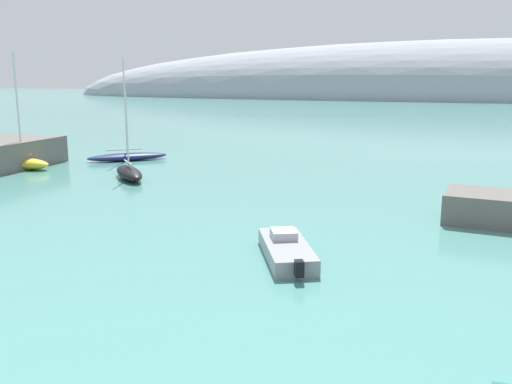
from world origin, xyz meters
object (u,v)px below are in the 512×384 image
sailboat_navy_near_shore (128,156)px  sailboat_yellow_mid_mooring (22,162)px  motorboat_grey_foreground (286,250)px  sailboat_black_outer_mooring (129,173)px

sailboat_navy_near_shore → sailboat_yellow_mid_mooring: bearing=-171.0°
motorboat_grey_foreground → sailboat_black_outer_mooring: bearing=23.5°
sailboat_navy_near_shore → sailboat_black_outer_mooring: 10.53m
sailboat_yellow_mid_mooring → sailboat_black_outer_mooring: (11.92, -1.28, -0.08)m
sailboat_black_outer_mooring → motorboat_grey_foreground: bearing=6.0°
sailboat_yellow_mid_mooring → motorboat_grey_foreground: (29.68, -16.70, -0.21)m
motorboat_grey_foreground → sailboat_navy_near_shore: bearing=18.3°
sailboat_yellow_mid_mooring → sailboat_black_outer_mooring: 11.99m
sailboat_navy_near_shore → motorboat_grey_foreground: (23.34, -24.35, -0.05)m
sailboat_black_outer_mooring → sailboat_yellow_mid_mooring: bearing=-139.1°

